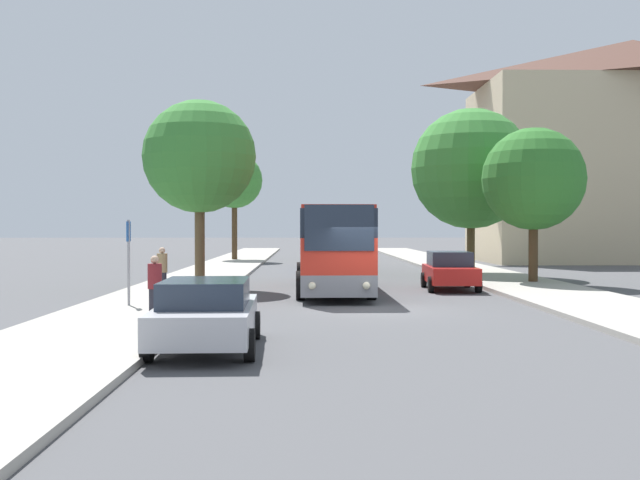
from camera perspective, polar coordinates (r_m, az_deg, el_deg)
The scene contains 15 objects.
ground_plane at distance 22.77m, azimuth 4.11°, elevation -5.31°, with size 300.00×300.00×0.00m, color #4C4C4F.
sidewalk_left at distance 23.22m, azimuth -13.43°, elevation -5.03°, with size 4.00×120.00×0.15m, color #A39E93.
sidewalk_right at distance 24.40m, azimuth 20.77°, elevation -4.77°, with size 4.00×120.00×0.15m, color #A39E93.
building_right_background at distance 58.88m, azimuth 22.70°, elevation 6.29°, with size 21.83×11.19×16.00m.
bus_front at distance 28.74m, azimuth 0.92°, elevation -0.55°, with size 2.80×10.74×3.22m.
bus_middle at distance 43.12m, azimuth 0.77°, elevation -0.02°, with size 2.94×11.99×3.23m.
parked_car_left_curb at distance 15.43m, azimuth -8.67°, elevation -5.52°, with size 2.19×4.61×1.44m.
parked_car_right_near at distance 30.15m, azimuth 9.86°, elevation -2.28°, with size 2.14×4.12×1.52m.
bus_stop_sign at distance 23.16m, azimuth -14.37°, elevation -0.91°, with size 0.08×0.45×2.57m.
pedestrian_waiting_near at distance 19.65m, azimuth -12.48°, elevation -3.52°, with size 0.36×0.36×1.62m.
pedestrian_waiting_far at distance 26.37m, azimuth -11.94°, elevation -2.33°, with size 0.36×0.36×1.65m.
tree_left_near at distance 54.55m, azimuth -6.54°, elevation 4.51°, with size 4.05×4.05×7.75m.
tree_left_far at distance 30.36m, azimuth -9.17°, elevation 6.26°, with size 4.51×4.51×7.41m.
tree_right_near at distance 33.54m, azimuth 15.96°, elevation 4.47°, with size 4.41×4.41×6.63m.
tree_right_mid at distance 38.67m, azimuth 11.44°, elevation 5.33°, with size 6.07×6.07×8.33m.
Camera 1 is at (-2.02, -22.54, 2.51)m, focal length 42.00 mm.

